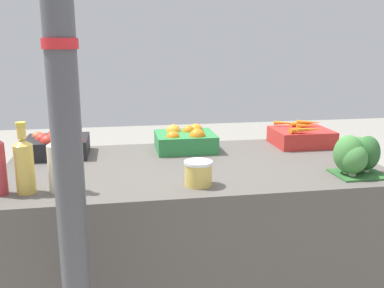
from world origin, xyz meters
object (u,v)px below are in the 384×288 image
object	(u,v)px
apple_crate	(57,144)
pickle_jar	(198,173)
juice_bottle_golden	(24,164)
support_pole	(63,87)
carrot_crate	(301,136)
broccoli_pile	(356,155)
juice_bottle_cloudy	(58,163)
orange_crate	(186,140)

from	to	relation	value
apple_crate	pickle_jar	world-z (taller)	apple_crate
pickle_jar	juice_bottle_golden	bearing A→B (deg)	177.90
pickle_jar	support_pole	bearing A→B (deg)	-140.17
carrot_crate	broccoli_pile	world-z (taller)	broccoli_pile
broccoli_pile	juice_bottle_cloudy	world-z (taller)	juice_bottle_cloudy
juice_bottle_cloudy	pickle_jar	bearing A→B (deg)	-2.57
support_pole	juice_bottle_golden	size ratio (longest dim) A/B	8.64
apple_crate	juice_bottle_golden	xyz separation A→B (m)	(-0.05, -0.57, 0.06)
support_pole	pickle_jar	bearing A→B (deg)	39.83
orange_crate	broccoli_pile	xyz separation A→B (m)	(0.67, -0.57, 0.03)
support_pole	juice_bottle_golden	xyz separation A→B (m)	(-0.22, 0.41, -0.34)
apple_crate	juice_bottle_cloudy	world-z (taller)	juice_bottle_cloudy
juice_bottle_golden	juice_bottle_cloudy	bearing A→B (deg)	-0.00
support_pole	apple_crate	distance (m)	1.07
support_pole	carrot_crate	bearing A→B (deg)	39.90
orange_crate	pickle_jar	distance (m)	0.60
orange_crate	carrot_crate	distance (m)	0.67
carrot_crate	juice_bottle_golden	xyz separation A→B (m)	(-1.40, -0.57, 0.07)
apple_crate	broccoli_pile	size ratio (longest dim) A/B	1.39
broccoli_pile	juice_bottle_golden	xyz separation A→B (m)	(-1.40, -0.00, 0.03)
orange_crate	pickle_jar	world-z (taller)	orange_crate
pickle_jar	juice_bottle_cloudy	bearing A→B (deg)	177.43
carrot_crate	juice_bottle_golden	world-z (taller)	juice_bottle_golden
apple_crate	orange_crate	world-z (taller)	orange_crate
orange_crate	juice_bottle_cloudy	size ratio (longest dim) A/B	1.15
orange_crate	juice_bottle_golden	bearing A→B (deg)	-141.55
apple_crate	broccoli_pile	distance (m)	1.47
apple_crate	juice_bottle_cloudy	size ratio (longest dim) A/B	1.15
juice_bottle_golden	juice_bottle_cloudy	xyz separation A→B (m)	(0.12, -0.00, -0.00)
apple_crate	juice_bottle_golden	size ratio (longest dim) A/B	1.12
juice_bottle_cloudy	juice_bottle_golden	bearing A→B (deg)	180.00
apple_crate	orange_crate	size ratio (longest dim) A/B	1.00
juice_bottle_cloudy	carrot_crate	bearing A→B (deg)	24.26
pickle_jar	carrot_crate	bearing A→B (deg)	39.94
apple_crate	orange_crate	xyz separation A→B (m)	(0.68, 0.01, -0.00)
juice_bottle_cloudy	support_pole	bearing A→B (deg)	-77.57
support_pole	juice_bottle_golden	world-z (taller)	support_pole
support_pole	orange_crate	world-z (taller)	support_pole
orange_crate	broccoli_pile	size ratio (longest dim) A/B	1.39
support_pole	juice_bottle_golden	distance (m)	0.58
juice_bottle_golden	pickle_jar	distance (m)	0.69
carrot_crate	pickle_jar	xyz separation A→B (m)	(-0.72, -0.60, 0.00)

